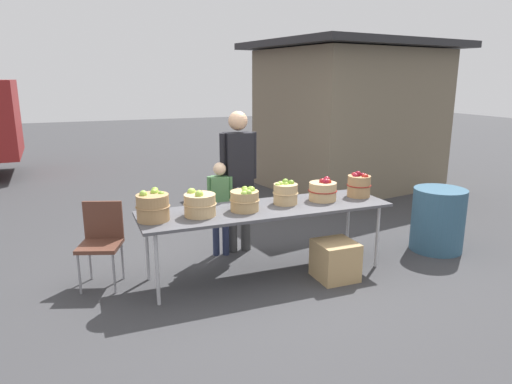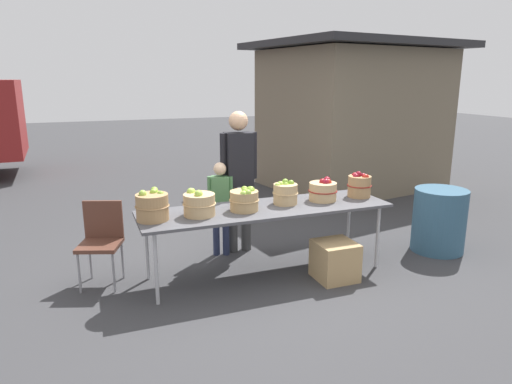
{
  "view_description": "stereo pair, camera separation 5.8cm",
  "coord_description": "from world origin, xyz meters",
  "px_view_note": "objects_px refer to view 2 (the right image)",
  "views": [
    {
      "loc": [
        -1.84,
        -4.34,
        2.09
      ],
      "look_at": [
        0.0,
        0.3,
        0.85
      ],
      "focal_mm": 32.26,
      "sensor_mm": 36.0,
      "label": 1
    },
    {
      "loc": [
        -1.79,
        -4.36,
        2.09
      ],
      "look_at": [
        0.0,
        0.3,
        0.85
      ],
      "focal_mm": 32.26,
      "sensor_mm": 36.0,
      "label": 2
    }
  ],
  "objects_px": {
    "apple_basket_green_2": "(245,199)",
    "folding_chair": "(101,236)",
    "apple_basket_red_1": "(359,185)",
    "produce_crate": "(335,261)",
    "apple_basket_green_0": "(152,206)",
    "apple_basket_red_0": "(323,191)",
    "trash_barrel": "(439,220)",
    "apple_basket_green_1": "(199,204)",
    "vendor_adult": "(239,171)",
    "market_table": "(266,211)",
    "child_customer": "(220,201)",
    "apple_basket_green_3": "(285,193)"
  },
  "relations": [
    {
      "from": "apple_basket_green_1",
      "to": "folding_chair",
      "type": "xyz_separation_m",
      "value": [
        -0.94,
        0.41,
        -0.36
      ]
    },
    {
      "from": "apple_basket_red_0",
      "to": "trash_barrel",
      "type": "relative_size",
      "value": 0.42
    },
    {
      "from": "apple_basket_green_2",
      "to": "produce_crate",
      "type": "height_order",
      "value": "apple_basket_green_2"
    },
    {
      "from": "apple_basket_green_2",
      "to": "produce_crate",
      "type": "bearing_deg",
      "value": -23.1
    },
    {
      "from": "trash_barrel",
      "to": "produce_crate",
      "type": "relative_size",
      "value": 1.9
    },
    {
      "from": "child_customer",
      "to": "trash_barrel",
      "type": "height_order",
      "value": "child_customer"
    },
    {
      "from": "apple_basket_green_0",
      "to": "vendor_adult",
      "type": "relative_size",
      "value": 0.19
    },
    {
      "from": "market_table",
      "to": "apple_basket_green_2",
      "type": "height_order",
      "value": "apple_basket_green_2"
    },
    {
      "from": "market_table",
      "to": "apple_basket_red_1",
      "type": "bearing_deg",
      "value": 2.01
    },
    {
      "from": "apple_basket_green_0",
      "to": "apple_basket_red_0",
      "type": "xyz_separation_m",
      "value": [
        1.9,
        0.05,
        -0.03
      ]
    },
    {
      "from": "apple_basket_green_0",
      "to": "child_customer",
      "type": "height_order",
      "value": "child_customer"
    },
    {
      "from": "vendor_adult",
      "to": "child_customer",
      "type": "xyz_separation_m",
      "value": [
        -0.25,
        -0.06,
        -0.34
      ]
    },
    {
      "from": "apple_basket_green_2",
      "to": "folding_chair",
      "type": "bearing_deg",
      "value": 163.96
    },
    {
      "from": "produce_crate",
      "to": "trash_barrel",
      "type": "bearing_deg",
      "value": 9.61
    },
    {
      "from": "folding_chair",
      "to": "apple_basket_green_3",
      "type": "bearing_deg",
      "value": 10.14
    },
    {
      "from": "apple_basket_green_3",
      "to": "folding_chair",
      "type": "bearing_deg",
      "value": 170.52
    },
    {
      "from": "vendor_adult",
      "to": "folding_chair",
      "type": "distance_m",
      "value": 1.74
    },
    {
      "from": "market_table",
      "to": "trash_barrel",
      "type": "bearing_deg",
      "value": -3.24
    },
    {
      "from": "market_table",
      "to": "apple_basket_red_0",
      "type": "bearing_deg",
      "value": 3.32
    },
    {
      "from": "apple_basket_green_0",
      "to": "apple_basket_red_1",
      "type": "bearing_deg",
      "value": 1.32
    },
    {
      "from": "folding_chair",
      "to": "trash_barrel",
      "type": "xyz_separation_m",
      "value": [
        3.92,
        -0.51,
        -0.12
      ]
    },
    {
      "from": "market_table",
      "to": "child_customer",
      "type": "height_order",
      "value": "child_customer"
    },
    {
      "from": "apple_basket_green_0",
      "to": "apple_basket_green_1",
      "type": "bearing_deg",
      "value": -1.68
    },
    {
      "from": "apple_basket_red_1",
      "to": "trash_barrel",
      "type": "height_order",
      "value": "apple_basket_red_1"
    },
    {
      "from": "vendor_adult",
      "to": "produce_crate",
      "type": "distance_m",
      "value": 1.56
    },
    {
      "from": "market_table",
      "to": "apple_basket_green_1",
      "type": "xyz_separation_m",
      "value": [
        -0.73,
        -0.03,
        0.16
      ]
    },
    {
      "from": "apple_basket_red_0",
      "to": "folding_chair",
      "type": "relative_size",
      "value": 0.38
    },
    {
      "from": "apple_basket_green_1",
      "to": "folding_chair",
      "type": "bearing_deg",
      "value": 156.4
    },
    {
      "from": "apple_basket_green_2",
      "to": "trash_barrel",
      "type": "distance_m",
      "value": 2.55
    },
    {
      "from": "apple_basket_green_1",
      "to": "apple_basket_red_0",
      "type": "bearing_deg",
      "value": 2.68
    },
    {
      "from": "child_customer",
      "to": "produce_crate",
      "type": "height_order",
      "value": "child_customer"
    },
    {
      "from": "market_table",
      "to": "produce_crate",
      "type": "relative_size",
      "value": 6.57
    },
    {
      "from": "apple_basket_green_1",
      "to": "child_customer",
      "type": "distance_m",
      "value": 0.86
    },
    {
      "from": "apple_basket_red_1",
      "to": "folding_chair",
      "type": "bearing_deg",
      "value": 173.18
    },
    {
      "from": "apple_basket_red_0",
      "to": "produce_crate",
      "type": "xyz_separation_m",
      "value": [
        -0.08,
        -0.44,
        -0.66
      ]
    },
    {
      "from": "apple_basket_green_0",
      "to": "apple_basket_red_1",
      "type": "height_order",
      "value": "apple_basket_green_0"
    },
    {
      "from": "apple_basket_green_3",
      "to": "child_customer",
      "type": "xyz_separation_m",
      "value": [
        -0.55,
        0.63,
        -0.21
      ]
    },
    {
      "from": "apple_basket_red_0",
      "to": "vendor_adult",
      "type": "relative_size",
      "value": 0.19
    },
    {
      "from": "trash_barrel",
      "to": "produce_crate",
      "type": "bearing_deg",
      "value": -170.39
    },
    {
      "from": "market_table",
      "to": "apple_basket_red_1",
      "type": "xyz_separation_m",
      "value": [
        1.18,
        0.04,
        0.17
      ]
    },
    {
      "from": "apple_basket_green_1",
      "to": "apple_basket_green_2",
      "type": "relative_size",
      "value": 1.06
    },
    {
      "from": "apple_basket_red_1",
      "to": "produce_crate",
      "type": "height_order",
      "value": "apple_basket_red_1"
    },
    {
      "from": "apple_basket_green_3",
      "to": "vendor_adult",
      "type": "distance_m",
      "value": 0.76
    },
    {
      "from": "apple_basket_green_1",
      "to": "apple_basket_green_3",
      "type": "distance_m",
      "value": 0.99
    },
    {
      "from": "market_table",
      "to": "apple_basket_green_2",
      "type": "xyz_separation_m",
      "value": [
        -0.25,
        -0.03,
        0.15
      ]
    },
    {
      "from": "apple_basket_green_0",
      "to": "folding_chair",
      "type": "height_order",
      "value": "apple_basket_green_0"
    },
    {
      "from": "apple_basket_green_0",
      "to": "produce_crate",
      "type": "xyz_separation_m",
      "value": [
        1.82,
        -0.39,
        -0.68
      ]
    },
    {
      "from": "apple_basket_green_3",
      "to": "apple_basket_red_0",
      "type": "xyz_separation_m",
      "value": [
        0.46,
        -0.02,
        -0.01
      ]
    },
    {
      "from": "apple_basket_red_0",
      "to": "trash_barrel",
      "type": "bearing_deg",
      "value": -6.22
    },
    {
      "from": "apple_basket_green_2",
      "to": "produce_crate",
      "type": "xyz_separation_m",
      "value": [
        0.88,
        -0.38,
        -0.66
      ]
    }
  ]
}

